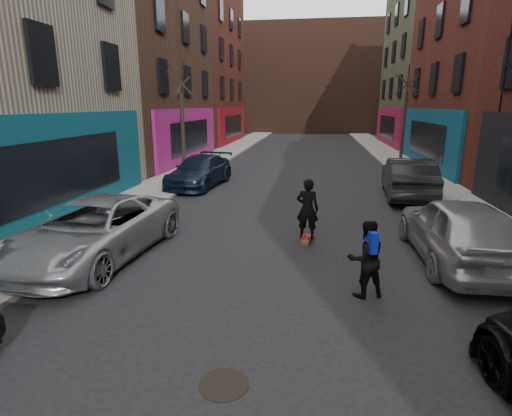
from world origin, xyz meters
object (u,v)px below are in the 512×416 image
(tree_right_far, at_px, (405,108))
(skateboarder, at_px, (307,209))
(parked_right_far, at_px, (459,230))
(skateboard, at_px, (306,240))
(manhole, at_px, (224,384))
(parked_right_end, at_px, (408,178))
(pedestrian, at_px, (366,259))
(tree_left_far, at_px, (182,112))
(parked_left_far, at_px, (95,230))
(parked_left_end, at_px, (200,171))

(tree_right_far, relative_size, skateboarder, 3.98)
(parked_right_far, bearing_deg, skateboard, -15.61)
(manhole, bearing_deg, parked_right_far, 48.21)
(parked_right_end, xyz_separation_m, pedestrian, (-2.78, -9.35, -0.02))
(parked_right_end, bearing_deg, pedestrian, 78.08)
(tree_left_far, distance_m, parked_right_far, 15.25)
(tree_left_far, height_order, parked_right_far, tree_left_far)
(skateboard, bearing_deg, pedestrian, -61.45)
(manhole, bearing_deg, skateboard, 80.93)
(parked_left_far, height_order, skateboarder, skateboarder)
(tree_left_far, xyz_separation_m, parked_left_end, (1.60, -2.57, -2.67))
(tree_left_far, relative_size, parked_left_far, 1.22)
(pedestrian, bearing_deg, skateboard, -88.65)
(parked_right_end, distance_m, skateboarder, 7.39)
(pedestrian, bearing_deg, manhole, 33.96)
(skateboard, height_order, pedestrian, pedestrian)
(parked_left_end, relative_size, parked_right_far, 1.00)
(tree_right_far, height_order, pedestrian, tree_right_far)
(pedestrian, height_order, manhole, pedestrian)
(tree_left_far, height_order, manhole, tree_left_far)
(skateboard, height_order, skateboarder, skateboarder)
(parked_right_far, distance_m, skateboard, 3.86)
(parked_left_far, relative_size, parked_right_far, 1.10)
(tree_left_far, relative_size, parked_right_end, 1.31)
(tree_left_far, bearing_deg, tree_right_far, 25.82)
(tree_left_far, distance_m, tree_right_far, 13.78)
(tree_right_far, height_order, skateboarder, tree_right_far)
(parked_right_far, xyz_separation_m, skateboard, (-3.66, 0.97, -0.78))
(skateboard, bearing_deg, parked_left_end, 132.91)
(parked_left_far, distance_m, skateboard, 5.61)
(parked_right_end, bearing_deg, skateboarder, 61.82)
(parked_right_end, bearing_deg, parked_left_end, -1.91)
(parked_right_far, relative_size, manhole, 6.93)
(tree_left_far, relative_size, skateboard, 8.12)
(parked_left_end, xyz_separation_m, parked_right_end, (9.20, -1.05, 0.11))
(skateboarder, bearing_deg, tree_left_far, -48.02)
(parked_left_far, bearing_deg, manhole, -39.81)
(tree_left_far, relative_size, parked_left_end, 1.33)
(parked_left_far, distance_m, parked_right_end, 12.33)
(pedestrian, bearing_deg, parked_right_far, -158.19)
(skateboarder, xyz_separation_m, pedestrian, (1.22, -3.14, -0.15))
(skateboard, bearing_deg, tree_right_far, 77.81)
(tree_right_far, xyz_separation_m, parked_left_end, (-10.80, -8.57, -2.82))
(parked_left_far, height_order, manhole, parked_left_far)
(parked_left_far, relative_size, manhole, 7.59)
(tree_right_far, xyz_separation_m, parked_right_end, (-1.60, -9.62, -2.71))
(pedestrian, bearing_deg, parked_left_end, -78.22)
(parked_right_far, height_order, parked_right_end, parked_right_far)
(pedestrian, bearing_deg, parked_right_end, -126.44)
(tree_right_far, relative_size, parked_right_end, 1.37)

